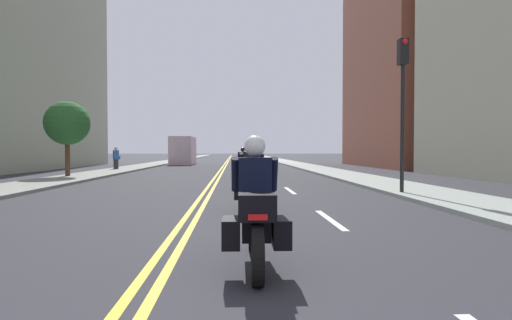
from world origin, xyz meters
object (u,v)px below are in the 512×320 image
motorcycle_1 (252,183)px  parked_truck (184,152)px  motorcycle_4 (243,164)px  motorcycle_0 (255,214)px  pedestrian_0 (116,158)px  street_tree_0 (67,123)px  traffic_light_near (403,88)px  motorcycle_2 (252,172)px  motorcycle_3 (248,167)px

motorcycle_1 → parked_truck: bearing=102.3°
motorcycle_4 → motorcycle_0: bearing=-94.0°
pedestrian_0 → motorcycle_1: bearing=-105.6°
street_tree_0 → motorcycle_0: bearing=-61.7°
pedestrian_0 → street_tree_0: (-0.15, -7.94, 1.94)m
motorcycle_0 → street_tree_0: street_tree_0 is taller
traffic_light_near → street_tree_0: (-13.78, 8.80, -0.57)m
motorcycle_0 → motorcycle_4: motorcycle_0 is taller
parked_truck → motorcycle_2: bearing=-78.3°
parked_truck → motorcycle_4: bearing=-73.0°
motorcycle_3 → traffic_light_near: 8.31m
motorcycle_0 → motorcycle_3: bearing=89.4°
motorcycle_1 → parked_truck: 33.47m
traffic_light_near → pedestrian_0: bearing=129.1°
pedestrian_0 → motorcycle_0: bearing=-109.9°
pedestrian_0 → motorcycle_2: bearing=-98.7°
motorcycle_2 → traffic_light_near: (4.63, -1.66, 2.71)m
motorcycle_3 → pedestrian_0: 13.76m
traffic_light_near → pedestrian_0: size_ratio=2.93×
street_tree_0 → motorcycle_3: bearing=-15.1°
parked_truck → motorcycle_1: bearing=-80.3°
motorcycle_2 → motorcycle_3: (0.01, 4.68, -0.00)m
motorcycle_0 → motorcycle_2: motorcycle_2 is taller
motorcycle_2 → traffic_light_near: traffic_light_near is taller
motorcycle_3 → pedestrian_0: bearing=129.0°
motorcycle_0 → motorcycle_2: 9.16m
street_tree_0 → motorcycle_4: bearing=13.8°
motorcycle_1 → motorcycle_3: bearing=91.2°
pedestrian_0 → traffic_light_near: bearing=-90.4°
motorcycle_4 → traffic_light_near: 12.31m
parked_truck → traffic_light_near: bearing=-70.7°
motorcycle_0 → parked_truck: 37.81m
motorcycle_2 → motorcycle_3: motorcycle_3 is taller
motorcycle_0 → motorcycle_3: motorcycle_3 is taller
motorcycle_4 → parked_truck: (-5.76, 18.88, 0.63)m
pedestrian_0 → parked_truck: 13.53m
motorcycle_2 → parked_truck: size_ratio=0.33×
motorcycle_2 → parked_truck: parked_truck is taller
motorcycle_2 → traffic_light_near: bearing=-22.9°
motorcycle_1 → motorcycle_3: motorcycle_1 is taller
motorcycle_0 → motorcycle_3: 13.84m
motorcycle_2 → motorcycle_4: bearing=87.5°
motorcycle_2 → street_tree_0: street_tree_0 is taller
traffic_light_near → parked_truck: bearing=109.3°
motorcycle_0 → parked_truck: (-5.51, 37.40, 0.62)m
motorcycle_1 → motorcycle_3: (0.21, 9.42, -0.01)m
pedestrian_0 → parked_truck: parked_truck is taller
motorcycle_1 → street_tree_0: (-8.94, 11.88, 2.14)m
motorcycle_2 → parked_truck: (-5.87, 28.25, 0.62)m
motorcycle_1 → traffic_light_near: size_ratio=0.47×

